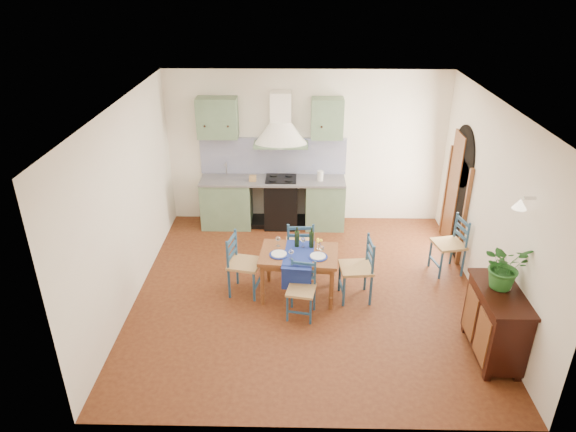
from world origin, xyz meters
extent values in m
plane|color=#421A0E|center=(0.00, 0.00, 0.00)|extent=(5.00, 5.00, 0.00)
cube|color=white|center=(0.00, 2.50, 1.40)|extent=(5.00, 0.04, 2.80)
cube|color=slate|center=(-1.45, 2.19, 0.44)|extent=(0.90, 0.60, 0.88)
cube|color=slate|center=(0.35, 2.19, 0.44)|extent=(0.70, 0.60, 0.88)
cube|color=black|center=(-0.45, 2.19, 0.44)|extent=(0.60, 0.58, 0.88)
cube|color=gray|center=(-0.60, 2.19, 0.90)|extent=(2.60, 0.64, 0.04)
cube|color=silver|center=(-1.45, 2.19, 0.90)|extent=(0.45, 0.40, 0.03)
cylinder|color=silver|center=(-1.45, 2.37, 1.05)|extent=(0.02, 0.02, 0.26)
cube|color=black|center=(-0.45, 2.19, 0.93)|extent=(0.55, 0.48, 0.02)
cube|color=black|center=(-0.60, 2.24, 0.04)|extent=(2.60, 0.50, 0.08)
cube|color=#091255|center=(-0.60, 2.46, 1.26)|extent=(2.65, 0.05, 0.68)
cube|color=slate|center=(-1.55, 2.32, 2.00)|extent=(0.70, 0.34, 0.70)
cube|color=slate|center=(0.35, 2.32, 2.00)|extent=(0.55, 0.34, 0.70)
cone|color=white|center=(-0.45, 2.25, 1.75)|extent=(0.96, 0.96, 0.40)
cube|color=white|center=(-0.45, 2.34, 2.20)|extent=(0.36, 0.30, 0.50)
cube|color=white|center=(2.50, 0.00, 1.40)|extent=(0.04, 5.00, 2.80)
cube|color=black|center=(2.48, 1.40, 0.82)|extent=(0.03, 1.00, 1.65)
cylinder|color=black|center=(2.48, 1.40, 1.65)|extent=(0.03, 1.00, 1.00)
cube|color=brown|center=(2.46, 0.86, 0.82)|extent=(0.06, 0.06, 1.65)
cube|color=brown|center=(2.46, 1.94, 0.82)|extent=(0.06, 0.06, 1.65)
cube|color=brown|center=(2.47, 1.62, 0.98)|extent=(0.04, 0.55, 1.96)
cylinder|color=silver|center=(2.44, -1.11, 2.05)|extent=(0.15, 0.04, 0.04)
cone|color=#FFEDC6|center=(2.34, -1.11, 1.98)|extent=(0.16, 0.16, 0.12)
cube|color=white|center=(-2.50, 0.00, 1.40)|extent=(0.04, 5.00, 2.80)
cube|color=white|center=(0.00, 0.00, 2.80)|extent=(5.00, 5.00, 0.01)
cube|color=brown|center=(-0.12, -0.06, 0.67)|extent=(1.16, 0.82, 0.05)
cube|color=brown|center=(-0.12, -0.06, 0.61)|extent=(1.04, 0.71, 0.08)
cylinder|color=brown|center=(-0.63, -0.32, 0.32)|extent=(0.06, 0.06, 0.65)
cylinder|color=brown|center=(-0.58, 0.29, 0.32)|extent=(0.06, 0.06, 0.65)
cylinder|color=brown|center=(0.33, -0.40, 0.32)|extent=(0.06, 0.06, 0.65)
cylinder|color=brown|center=(0.39, 0.20, 0.32)|extent=(0.06, 0.06, 0.65)
cube|color=navy|center=(-0.13, -0.10, 0.70)|extent=(0.48, 0.86, 0.01)
cube|color=navy|center=(-0.16, -0.43, 0.52)|extent=(0.41, 0.05, 0.38)
cylinder|color=navy|center=(-0.41, -0.12, 0.71)|extent=(0.27, 0.27, 0.01)
cylinder|color=silver|center=(-0.41, -0.12, 0.72)|extent=(0.22, 0.22, 0.01)
cylinder|color=navy|center=(0.14, -0.17, 0.71)|extent=(0.27, 0.27, 0.01)
cylinder|color=silver|center=(0.14, -0.17, 0.72)|extent=(0.22, 0.22, 0.01)
cylinder|color=black|center=(-0.15, 0.13, 0.86)|extent=(0.07, 0.07, 0.32)
cylinder|color=black|center=(0.06, 0.11, 0.86)|extent=(0.07, 0.07, 0.32)
cylinder|color=white|center=(0.16, 0.06, 0.76)|extent=(0.05, 0.05, 0.10)
sphere|color=yellow|center=(0.16, 0.06, 0.85)|extent=(0.10, 0.10, 0.10)
cylinder|color=navy|center=(-0.28, -0.70, 0.20)|extent=(0.03, 0.03, 0.41)
cylinder|color=navy|center=(-0.22, -0.39, 0.40)|extent=(0.03, 0.03, 0.80)
cylinder|color=navy|center=(0.04, -0.76, 0.20)|extent=(0.03, 0.03, 0.41)
cylinder|color=navy|center=(0.10, -0.45, 0.40)|extent=(0.03, 0.03, 0.80)
cube|color=tan|center=(-0.09, -0.57, 0.42)|extent=(0.43, 0.43, 0.04)
cube|color=navy|center=(-0.06, -0.42, 0.53)|extent=(0.34, 0.08, 0.04)
cube|color=navy|center=(-0.06, -0.42, 0.64)|extent=(0.34, 0.08, 0.04)
cube|color=navy|center=(-0.06, -0.42, 0.74)|extent=(0.34, 0.08, 0.04)
cube|color=navy|center=(-0.12, -0.73, 0.16)|extent=(0.32, 0.08, 0.02)
cylinder|color=navy|center=(0.08, 0.76, 0.24)|extent=(0.04, 0.04, 0.48)
cylinder|color=navy|center=(0.09, 0.39, 0.47)|extent=(0.04, 0.04, 0.93)
cylinder|color=navy|center=(-0.30, 0.75, 0.24)|extent=(0.04, 0.04, 0.48)
cylinder|color=navy|center=(-0.29, 0.38, 0.47)|extent=(0.04, 0.04, 0.93)
cube|color=tan|center=(-0.10, 0.57, 0.49)|extent=(0.45, 0.45, 0.04)
cube|color=navy|center=(-0.10, 0.38, 0.62)|extent=(0.39, 0.04, 0.05)
cube|color=navy|center=(-0.10, 0.38, 0.74)|extent=(0.39, 0.04, 0.05)
cube|color=navy|center=(-0.10, 0.38, 0.87)|extent=(0.39, 0.04, 0.05)
cube|color=navy|center=(-0.11, 0.75, 0.19)|extent=(0.37, 0.04, 0.03)
cylinder|color=navy|center=(-0.76, -0.24, 0.24)|extent=(0.04, 0.04, 0.48)
cylinder|color=navy|center=(-1.13, -0.17, 0.47)|extent=(0.04, 0.04, 0.94)
cylinder|color=navy|center=(-0.69, 0.12, 0.24)|extent=(0.04, 0.04, 0.48)
cylinder|color=navy|center=(-1.05, 0.20, 0.47)|extent=(0.04, 0.04, 0.94)
cube|color=tan|center=(-0.91, -0.02, 0.49)|extent=(0.52, 0.52, 0.04)
cube|color=navy|center=(-1.09, 0.02, 0.62)|extent=(0.11, 0.39, 0.05)
cube|color=navy|center=(-1.09, 0.02, 0.75)|extent=(0.11, 0.39, 0.05)
cube|color=navy|center=(-1.09, 0.02, 0.87)|extent=(0.11, 0.39, 0.05)
cube|color=navy|center=(-0.72, -0.06, 0.19)|extent=(0.11, 0.37, 0.03)
cylinder|color=navy|center=(0.48, 0.04, 0.25)|extent=(0.04, 0.04, 0.49)
cylinder|color=navy|center=(0.86, 0.08, 0.48)|extent=(0.04, 0.04, 0.96)
cylinder|color=navy|center=(0.51, -0.34, 0.25)|extent=(0.04, 0.04, 0.49)
cylinder|color=navy|center=(0.90, -0.31, 0.48)|extent=(0.04, 0.04, 0.96)
cube|color=tan|center=(0.69, -0.13, 0.51)|extent=(0.48, 0.48, 0.04)
cube|color=navy|center=(0.88, -0.12, 0.64)|extent=(0.06, 0.41, 0.05)
cube|color=navy|center=(0.88, -0.12, 0.77)|extent=(0.06, 0.41, 0.05)
cube|color=navy|center=(0.88, -0.12, 0.90)|extent=(0.06, 0.41, 0.05)
cube|color=navy|center=(0.50, -0.15, 0.19)|extent=(0.06, 0.39, 0.03)
cylinder|color=navy|center=(1.98, 0.76, 0.24)|extent=(0.04, 0.04, 0.47)
cylinder|color=navy|center=(2.34, 0.84, 0.46)|extent=(0.04, 0.04, 0.93)
cylinder|color=navy|center=(2.06, 0.40, 0.24)|extent=(0.04, 0.04, 0.47)
cylinder|color=navy|center=(2.42, 0.48, 0.46)|extent=(0.04, 0.04, 0.93)
cube|color=tan|center=(2.20, 0.62, 0.49)|extent=(0.52, 0.52, 0.04)
cube|color=navy|center=(2.38, 0.66, 0.62)|extent=(0.11, 0.39, 0.05)
cube|color=navy|center=(2.38, 0.66, 0.74)|extent=(0.11, 0.39, 0.05)
cube|color=navy|center=(2.38, 0.66, 0.87)|extent=(0.11, 0.39, 0.05)
cube|color=navy|center=(2.02, 0.58, 0.19)|extent=(0.11, 0.37, 0.03)
cube|color=black|center=(2.27, -1.31, 0.49)|extent=(0.45, 1.00, 0.82)
cube|color=black|center=(2.27, -1.31, 0.92)|extent=(0.50, 1.05, 0.04)
cube|color=brown|center=(2.04, -1.54, 0.45)|extent=(0.02, 0.38, 0.63)
cube|color=brown|center=(2.04, -1.08, 0.45)|extent=(0.02, 0.38, 0.63)
cube|color=black|center=(2.09, -1.75, 0.04)|extent=(0.08, 0.08, 0.08)
cube|color=black|center=(2.09, -0.87, 0.04)|extent=(0.08, 0.08, 0.08)
cube|color=black|center=(2.44, -1.75, 0.04)|extent=(0.08, 0.08, 0.08)
cube|color=black|center=(2.44, -0.87, 0.04)|extent=(0.08, 0.08, 0.08)
imported|color=#256224|center=(2.28, -1.20, 1.22)|extent=(0.63, 0.58, 0.58)
camera|label=1|loc=(-0.16, -6.37, 4.39)|focal=32.00mm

